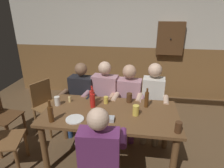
{
  "coord_description": "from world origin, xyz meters",
  "views": [
    {
      "loc": [
        0.34,
        -2.11,
        2.09
      ],
      "look_at": [
        0.0,
        0.25,
        1.11
      ],
      "focal_mm": 30.99,
      "sensor_mm": 36.0,
      "label": 1
    }
  ],
  "objects_px": {
    "dining_table": "(110,119)",
    "table_candle": "(70,99)",
    "person_0": "(81,95)",
    "pint_glass_1": "(57,101)",
    "pint_glass_4": "(178,127)",
    "wall_dart_cabinet": "(170,38)",
    "bottle_3": "(93,100)",
    "bottle_0": "(92,97)",
    "bottle_1": "(147,99)",
    "chair_empty_near_right": "(47,104)",
    "pint_glass_3": "(129,98)",
    "person_1": "(104,95)",
    "bottle_2": "(51,113)",
    "person_3": "(153,98)",
    "person_2": "(128,97)",
    "condiment_caddy": "(109,119)",
    "person_4": "(100,153)",
    "pint_glass_2": "(106,100)",
    "pint_glass_0": "(136,110)",
    "plate_0": "(75,119)"
  },
  "relations": [
    {
      "from": "pint_glass_4",
      "to": "chair_empty_near_right",
      "type": "bearing_deg",
      "value": 155.21
    },
    {
      "from": "table_candle",
      "to": "pint_glass_4",
      "type": "xyz_separation_m",
      "value": [
        1.43,
        -0.53,
        0.03
      ]
    },
    {
      "from": "bottle_0",
      "to": "wall_dart_cabinet",
      "type": "xyz_separation_m",
      "value": [
        1.28,
        1.95,
        0.54
      ]
    },
    {
      "from": "person_0",
      "to": "pint_glass_1",
      "type": "height_order",
      "value": "person_0"
    },
    {
      "from": "pint_glass_0",
      "to": "wall_dart_cabinet",
      "type": "distance_m",
      "value": 2.35
    },
    {
      "from": "pint_glass_4",
      "to": "wall_dart_cabinet",
      "type": "distance_m",
      "value": 2.56
    },
    {
      "from": "bottle_0",
      "to": "pint_glass_1",
      "type": "height_order",
      "value": "bottle_0"
    },
    {
      "from": "person_1",
      "to": "plate_0",
      "type": "distance_m",
      "value": 0.95
    },
    {
      "from": "bottle_2",
      "to": "pint_glass_2",
      "type": "xyz_separation_m",
      "value": [
        0.57,
        0.56,
        -0.06
      ]
    },
    {
      "from": "bottle_0",
      "to": "pint_glass_4",
      "type": "height_order",
      "value": "bottle_0"
    },
    {
      "from": "person_1",
      "to": "bottle_2",
      "type": "bearing_deg",
      "value": 72.26
    },
    {
      "from": "dining_table",
      "to": "table_candle",
      "type": "height_order",
      "value": "table_candle"
    },
    {
      "from": "bottle_1",
      "to": "person_4",
      "type": "bearing_deg",
      "value": -118.96
    },
    {
      "from": "pint_glass_4",
      "to": "wall_dart_cabinet",
      "type": "bearing_deg",
      "value": 85.88
    },
    {
      "from": "person_4",
      "to": "pint_glass_2",
      "type": "bearing_deg",
      "value": 92.41
    },
    {
      "from": "person_3",
      "to": "bottle_2",
      "type": "height_order",
      "value": "person_3"
    },
    {
      "from": "chair_empty_near_right",
      "to": "pint_glass_3",
      "type": "bearing_deg",
      "value": 105.13
    },
    {
      "from": "person_1",
      "to": "chair_empty_near_right",
      "type": "height_order",
      "value": "person_1"
    },
    {
      "from": "condiment_caddy",
      "to": "pint_glass_0",
      "type": "distance_m",
      "value": 0.37
    },
    {
      "from": "dining_table",
      "to": "condiment_caddy",
      "type": "distance_m",
      "value": 0.25
    },
    {
      "from": "bottle_2",
      "to": "pint_glass_0",
      "type": "distance_m",
      "value": 1.05
    },
    {
      "from": "person_4",
      "to": "pint_glass_1",
      "type": "xyz_separation_m",
      "value": [
        -0.76,
        0.74,
        0.17
      ]
    },
    {
      "from": "person_4",
      "to": "pint_glass_4",
      "type": "relative_size",
      "value": 9.53
    },
    {
      "from": "person_2",
      "to": "bottle_3",
      "type": "relative_size",
      "value": 4.35
    },
    {
      "from": "dining_table",
      "to": "person_4",
      "type": "distance_m",
      "value": 0.65
    },
    {
      "from": "dining_table",
      "to": "condiment_caddy",
      "type": "relative_size",
      "value": 12.67
    },
    {
      "from": "dining_table",
      "to": "person_3",
      "type": "height_order",
      "value": "person_3"
    },
    {
      "from": "person_1",
      "to": "wall_dart_cabinet",
      "type": "xyz_separation_m",
      "value": [
        1.19,
        1.48,
        0.73
      ]
    },
    {
      "from": "person_1",
      "to": "bottle_0",
      "type": "height_order",
      "value": "person_1"
    },
    {
      "from": "person_4",
      "to": "person_3",
      "type": "bearing_deg",
      "value": 62.16
    },
    {
      "from": "plate_0",
      "to": "bottle_3",
      "type": "relative_size",
      "value": 0.8
    },
    {
      "from": "person_0",
      "to": "wall_dart_cabinet",
      "type": "xyz_separation_m",
      "value": [
        1.59,
        1.49,
        0.75
      ]
    },
    {
      "from": "bottle_2",
      "to": "bottle_3",
      "type": "height_order",
      "value": "bottle_2"
    },
    {
      "from": "person_3",
      "to": "chair_empty_near_right",
      "type": "height_order",
      "value": "person_3"
    },
    {
      "from": "bottle_3",
      "to": "bottle_2",
      "type": "bearing_deg",
      "value": -134.03
    },
    {
      "from": "person_2",
      "to": "pint_glass_2",
      "type": "distance_m",
      "value": 0.54
    },
    {
      "from": "person_0",
      "to": "person_2",
      "type": "height_order",
      "value": "person_2"
    },
    {
      "from": "person_2",
      "to": "pint_glass_1",
      "type": "height_order",
      "value": "person_2"
    },
    {
      "from": "person_1",
      "to": "person_4",
      "type": "height_order",
      "value": "person_1"
    },
    {
      "from": "condiment_caddy",
      "to": "wall_dart_cabinet",
      "type": "height_order",
      "value": "wall_dart_cabinet"
    },
    {
      "from": "bottle_2",
      "to": "wall_dart_cabinet",
      "type": "distance_m",
      "value": 3.03
    },
    {
      "from": "plate_0",
      "to": "chair_empty_near_right",
      "type": "bearing_deg",
      "value": 133.64
    },
    {
      "from": "plate_0",
      "to": "bottle_2",
      "type": "distance_m",
      "value": 0.3
    },
    {
      "from": "bottle_3",
      "to": "bottle_0",
      "type": "bearing_deg",
      "value": 107.54
    },
    {
      "from": "person_2",
      "to": "table_candle",
      "type": "xyz_separation_m",
      "value": [
        -0.82,
        -0.47,
        0.14
      ]
    },
    {
      "from": "person_1",
      "to": "dining_table",
      "type": "bearing_deg",
      "value": 114.26
    },
    {
      "from": "pint_glass_4",
      "to": "wall_dart_cabinet",
      "type": "height_order",
      "value": "wall_dart_cabinet"
    },
    {
      "from": "person_4",
      "to": "chair_empty_near_right",
      "type": "height_order",
      "value": "person_4"
    },
    {
      "from": "bottle_1",
      "to": "bottle_3",
      "type": "xyz_separation_m",
      "value": [
        -0.73,
        -0.1,
        -0.01
      ]
    },
    {
      "from": "condiment_caddy",
      "to": "person_2",
      "type": "bearing_deg",
      "value": 78.27
    }
  ]
}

